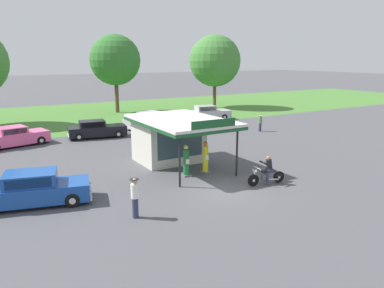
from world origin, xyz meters
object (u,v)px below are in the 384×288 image
object	(u,v)px
featured_classic_sedan	(34,190)
motorcycle_with_rider	(267,173)
parked_car_second_row_spare	(206,113)
bystander_strolling_foreground	(135,197)
parked_car_back_row_left	(97,130)
gas_pump_offside	(205,158)
parked_car_back_row_centre	(148,120)
bystander_admiring_sedan	(260,123)
parked_car_back_row_centre_left	(14,137)
gas_pump_nearside	(186,162)

from	to	relation	value
featured_classic_sedan	motorcycle_with_rider	bearing A→B (deg)	-16.64
featured_classic_sedan	parked_car_second_row_spare	world-z (taller)	featured_classic_sedan
motorcycle_with_rider	bystander_strolling_foreground	size ratio (longest dim) A/B	1.27
parked_car_back_row_left	gas_pump_offside	bearing A→B (deg)	-79.03
parked_car_back_row_centre	parked_car_second_row_spare	size ratio (longest dim) A/B	0.94
motorcycle_with_rider	bystander_strolling_foreground	bearing A→B (deg)	-176.93
parked_car_back_row_left	bystander_admiring_sedan	bearing A→B (deg)	-19.98
parked_car_back_row_centre_left	parked_car_back_row_left	distance (m)	6.49
motorcycle_with_rider	parked_car_back_row_centre	size ratio (longest dim) A/B	0.42
parked_car_second_row_spare	parked_car_back_row_centre_left	bearing A→B (deg)	-171.26
parked_car_second_row_spare	bystander_admiring_sedan	xyz separation A→B (m)	(0.67, -8.23, 0.07)
bystander_strolling_foreground	bystander_admiring_sedan	xyz separation A→B (m)	(17.51, 12.16, -0.16)
parked_car_back_row_left	gas_pump_nearside	bearing A→B (deg)	-84.61
parked_car_back_row_centre	motorcycle_with_rider	bearing A→B (deg)	-94.53
gas_pump_offside	parked_car_back_row_left	xyz separation A→B (m)	(-2.59, 13.34, -0.18)
featured_classic_sedan	parked_car_back_row_centre_left	distance (m)	13.55
parked_car_second_row_spare	bystander_admiring_sedan	world-z (taller)	parked_car_second_row_spare
gas_pump_nearside	parked_car_back_row_centre_left	world-z (taller)	gas_pump_nearside
parked_car_back_row_centre	bystander_admiring_sedan	size ratio (longest dim) A/B	3.59
featured_classic_sedan	gas_pump_nearside	bearing A→B (deg)	0.73
gas_pump_nearside	bystander_admiring_sedan	xyz separation A→B (m)	(12.75, 8.25, -0.05)
motorcycle_with_rider	parked_car_back_row_left	distance (m)	17.38
gas_pump_nearside	gas_pump_offside	distance (m)	1.33
parked_car_back_row_left	bystander_admiring_sedan	world-z (taller)	bystander_admiring_sedan
motorcycle_with_rider	parked_car_second_row_spare	distance (m)	21.91
gas_pump_offside	featured_classic_sedan	world-z (taller)	gas_pump_offside
featured_classic_sedan	bystander_strolling_foreground	size ratio (longest dim) A/B	3.07
gas_pump_offside	parked_car_second_row_spare	size ratio (longest dim) A/B	0.33
parked_car_back_row_centre	bystander_strolling_foreground	distance (m)	21.46
parked_car_back_row_centre	parked_car_back_row_left	bearing A→B (deg)	-160.34
gas_pump_nearside	featured_classic_sedan	world-z (taller)	gas_pump_nearside
motorcycle_with_rider	parked_car_second_row_spare	size ratio (longest dim) A/B	0.39
gas_pump_nearside	motorcycle_with_rider	bearing A→B (deg)	-48.70
gas_pump_nearside	parked_car_back_row_centre	xyz separation A→B (m)	(4.56, 15.42, -0.13)
motorcycle_with_rider	bystander_strolling_foreground	xyz separation A→B (m)	(-7.82, -0.42, 0.30)
parked_car_back_row_left	bystander_strolling_foreground	distance (m)	17.60
gas_pump_nearside	parked_car_back_row_left	xyz separation A→B (m)	(-1.26, 13.34, -0.15)
gas_pump_nearside	parked_car_back_row_centre_left	distance (m)	15.51
gas_pump_nearside	featured_classic_sedan	distance (m)	8.26
bystander_admiring_sedan	parked_car_back_row_centre	bearing A→B (deg)	138.78
motorcycle_with_rider	gas_pump_offside	bearing A→B (deg)	116.45
gas_pump_offside	parked_car_second_row_spare	distance (m)	19.68
featured_classic_sedan	parked_car_back_row_centre_left	xyz separation A→B (m)	(0.51, 13.54, -0.02)
motorcycle_with_rider	bystander_admiring_sedan	distance (m)	15.22
parked_car_back_row_centre	bystander_strolling_foreground	world-z (taller)	bystander_strolling_foreground
gas_pump_offside	parked_car_back_row_centre	world-z (taller)	gas_pump_offside
gas_pump_offside	featured_classic_sedan	bearing A→B (deg)	-179.37
parked_car_back_row_left	bystander_strolling_foreground	size ratio (longest dim) A/B	2.94
parked_car_second_row_spare	parked_car_back_row_left	size ratio (longest dim) A/B	1.11
featured_classic_sedan	parked_car_second_row_spare	xyz separation A→B (m)	(20.33, 16.59, -0.01)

